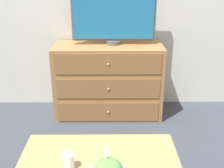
# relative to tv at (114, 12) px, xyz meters

# --- Properties ---
(ground_plane) EXTENTS (12.00, 12.00, 0.00)m
(ground_plane) POSITION_rel_tv_xyz_m (-0.01, 0.24, -1.16)
(ground_plane) COLOR #383D47
(dresser) EXTENTS (1.18, 0.51, 0.81)m
(dresser) POSITION_rel_tv_xyz_m (-0.06, -0.04, -0.75)
(dresser) COLOR #9E6B3D
(dresser) RESTS_ON ground_plane
(tv) EXTENTS (0.88, 0.15, 0.67)m
(tv) POSITION_rel_tv_xyz_m (0.00, 0.00, 0.00)
(tv) COLOR #515156
(tv) RESTS_ON dresser
(drink_cup) EXTENTS (0.07, 0.07, 0.10)m
(drink_cup) POSITION_rel_tv_xyz_m (-0.28, -1.61, -0.65)
(drink_cup) COLOR #9E6638
(drink_cup) RESTS_ON coffee_table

